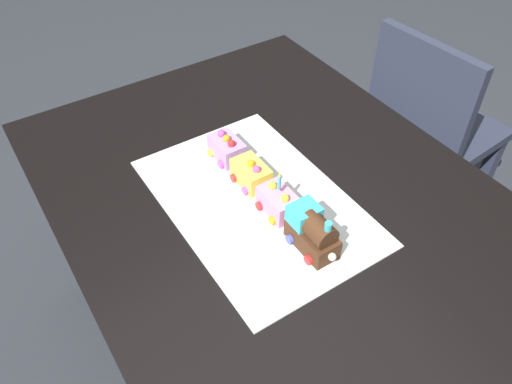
# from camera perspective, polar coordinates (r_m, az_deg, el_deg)

# --- Properties ---
(ground_plane) EXTENTS (8.00, 8.00, 0.00)m
(ground_plane) POSITION_cam_1_polar(r_m,az_deg,el_deg) (1.84, 2.19, -17.57)
(ground_plane) COLOR #2D3038
(dining_table) EXTENTS (1.40, 1.00, 0.74)m
(dining_table) POSITION_cam_1_polar(r_m,az_deg,el_deg) (1.32, 2.93, -4.45)
(dining_table) COLOR black
(dining_table) RESTS_ON ground
(chair) EXTENTS (0.43, 0.43, 0.86)m
(chair) POSITION_cam_1_polar(r_m,az_deg,el_deg) (2.00, 18.80, 6.72)
(chair) COLOR #2D3347
(chair) RESTS_ON ground
(cake_board) EXTENTS (0.60, 0.40, 0.00)m
(cake_board) POSITION_cam_1_polar(r_m,az_deg,el_deg) (1.24, -0.00, -1.06)
(cake_board) COLOR silver
(cake_board) RESTS_ON dining_table
(cake_locomotive) EXTENTS (0.14, 0.08, 0.12)m
(cake_locomotive) POSITION_cam_1_polar(r_m,az_deg,el_deg) (1.11, 6.36, -4.43)
(cake_locomotive) COLOR #472816
(cake_locomotive) RESTS_ON cake_board
(cake_car_tanker_bubblegum) EXTENTS (0.10, 0.08, 0.07)m
(cake_car_tanker_bubblegum) POSITION_cam_1_polar(r_m,az_deg,el_deg) (1.19, 2.52, -1.12)
(cake_car_tanker_bubblegum) COLOR pink
(cake_car_tanker_bubblegum) RESTS_ON cake_board
(cake_car_gondola_lemon) EXTENTS (0.10, 0.08, 0.07)m
(cake_car_gondola_lemon) POSITION_cam_1_polar(r_m,az_deg,el_deg) (1.26, -0.54, 2.06)
(cake_car_gondola_lemon) COLOR #F4E04C
(cake_car_gondola_lemon) RESTS_ON cake_board
(cake_car_caboose_lavender) EXTENTS (0.10, 0.08, 0.07)m
(cake_car_caboose_lavender) POSITION_cam_1_polar(r_m,az_deg,el_deg) (1.34, -3.29, 4.94)
(cake_car_caboose_lavender) COLOR #AD84E0
(cake_car_caboose_lavender) RESTS_ON cake_board
(birthday_candle) EXTENTS (0.01, 0.01, 0.05)m
(birthday_candle) POSITION_cam_1_polar(r_m,az_deg,el_deg) (1.14, 2.63, 1.25)
(birthday_candle) COLOR #4CA5E5
(birthday_candle) RESTS_ON cake_car_tanker_bubblegum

